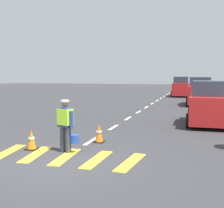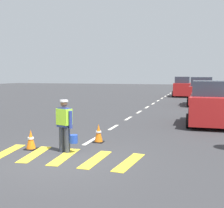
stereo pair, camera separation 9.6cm
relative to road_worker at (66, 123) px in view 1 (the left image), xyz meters
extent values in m
plane|color=#333335|center=(0.20, 20.03, -0.93)|extent=(96.00, 96.00, 0.00)
cube|color=yellow|center=(-1.80, -0.50, -0.92)|extent=(0.61, 1.93, 0.01)
cube|color=yellow|center=(-0.80, -0.50, -0.92)|extent=(0.60, 1.93, 0.01)
cube|color=yellow|center=(0.20, -0.50, -0.92)|extent=(0.50, 1.92, 0.01)
cube|color=yellow|center=(1.20, -0.50, -0.92)|extent=(0.41, 1.91, 0.01)
cube|color=yellow|center=(2.20, -0.50, -0.92)|extent=(0.56, 1.93, 0.01)
cube|color=silver|center=(0.20, 1.73, -0.93)|extent=(0.14, 1.40, 0.01)
cube|color=silver|center=(0.20, 4.73, -0.93)|extent=(0.14, 1.40, 0.01)
cube|color=silver|center=(0.20, 7.73, -0.93)|extent=(0.14, 1.40, 0.01)
cube|color=silver|center=(0.20, 10.73, -0.93)|extent=(0.14, 1.40, 0.01)
cube|color=silver|center=(0.20, 13.73, -0.93)|extent=(0.14, 1.40, 0.01)
cube|color=silver|center=(0.20, 16.73, -0.93)|extent=(0.14, 1.40, 0.01)
cube|color=silver|center=(0.20, 19.73, -0.93)|extent=(0.14, 1.40, 0.01)
cube|color=silver|center=(0.20, 22.73, -0.93)|extent=(0.14, 1.40, 0.01)
cube|color=silver|center=(0.20, 25.73, -0.93)|extent=(0.14, 1.40, 0.01)
cube|color=silver|center=(0.20, 28.73, -0.93)|extent=(0.14, 1.40, 0.01)
cube|color=silver|center=(0.20, 31.73, -0.93)|extent=(0.14, 1.40, 0.01)
cube|color=silver|center=(0.20, 34.73, -0.93)|extent=(0.14, 1.40, 0.01)
cube|color=silver|center=(0.20, 37.73, -0.93)|extent=(0.14, 1.40, 0.01)
cube|color=silver|center=(0.20, 40.73, -0.93)|extent=(0.14, 1.40, 0.01)
cube|color=silver|center=(0.20, 43.73, -0.93)|extent=(0.14, 1.40, 0.01)
cube|color=silver|center=(0.20, 46.73, -0.93)|extent=(0.14, 1.40, 0.01)
cylinder|color=#383D4C|center=(-0.14, 0.04, -0.52)|extent=(0.18, 0.18, 0.82)
cylinder|color=#383D4C|center=(0.09, -0.04, -0.52)|extent=(0.18, 0.18, 0.82)
cube|color=navy|center=(-0.03, 0.00, 0.19)|extent=(0.46, 0.37, 0.60)
cube|color=#A5EA33|center=(-0.03, 0.00, 0.21)|extent=(0.53, 0.42, 0.51)
cylinder|color=navy|center=(-0.29, 0.10, 0.14)|extent=(0.11, 0.11, 0.55)
cylinder|color=navy|center=(0.24, -0.10, 0.14)|extent=(0.11, 0.11, 0.55)
sphere|color=brown|center=(-0.03, 0.00, 0.63)|extent=(0.22, 0.22, 0.22)
cylinder|color=silver|center=(-0.03, 0.00, 0.71)|extent=(0.26, 0.26, 0.06)
cylinder|color=#2347B7|center=(0.29, -0.01, -0.48)|extent=(0.26, 0.26, 0.26)
cube|color=black|center=(0.55, 1.64, -0.92)|extent=(0.36, 0.36, 0.03)
cone|color=orange|center=(0.55, 1.64, -0.58)|extent=(0.30, 0.30, 0.65)
cylinder|color=white|center=(0.55, 1.64, -0.54)|extent=(0.20, 0.20, 0.06)
cube|color=black|center=(-1.25, 0.02, -0.92)|extent=(0.36, 0.36, 0.03)
cone|color=orange|center=(-1.25, 0.02, -0.59)|extent=(0.30, 0.30, 0.63)
cylinder|color=white|center=(-1.25, 0.02, -0.56)|extent=(0.20, 0.20, 0.06)
cube|color=red|center=(2.07, 25.97, -0.08)|extent=(1.76, 4.23, 1.35)
cube|color=#2D3847|center=(2.07, 25.86, 0.95)|extent=(1.55, 2.32, 0.70)
cylinder|color=black|center=(1.17, 27.28, -0.59)|extent=(0.22, 0.68, 0.68)
cylinder|color=black|center=(2.97, 27.28, -0.59)|extent=(0.22, 0.68, 0.68)
cylinder|color=black|center=(1.17, 24.66, -0.59)|extent=(0.22, 0.68, 0.68)
cylinder|color=black|center=(2.97, 24.66, -0.59)|extent=(0.22, 0.68, 0.68)
cube|color=red|center=(4.08, 16.43, -0.06)|extent=(1.77, 4.21, 1.39)
cube|color=#2D3847|center=(4.08, 16.33, 0.99)|extent=(1.56, 2.32, 0.70)
cylinder|color=black|center=(3.17, 17.74, -0.59)|extent=(0.22, 0.68, 0.68)
cylinder|color=black|center=(4.99, 17.74, -0.59)|extent=(0.22, 0.68, 0.68)
cylinder|color=black|center=(3.17, 15.13, -0.59)|extent=(0.22, 0.68, 0.68)
cylinder|color=black|center=(4.99, 15.13, -0.59)|extent=(0.22, 0.68, 0.68)
cube|color=red|center=(4.46, 6.78, -0.11)|extent=(1.72, 3.95, 1.28)
cube|color=#2D3847|center=(4.46, 6.68, 0.88)|extent=(1.52, 2.17, 0.70)
cylinder|color=black|center=(3.57, 8.00, -0.59)|extent=(0.22, 0.68, 0.68)
cylinder|color=black|center=(3.57, 5.55, -0.59)|extent=(0.22, 0.68, 0.68)
camera|label=1|loc=(4.00, -8.53, 1.53)|focal=47.98mm
camera|label=2|loc=(4.09, -8.50, 1.53)|focal=47.98mm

